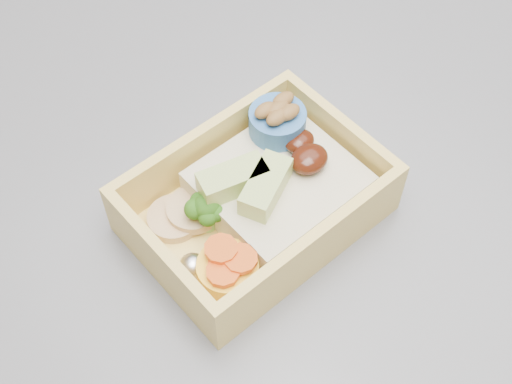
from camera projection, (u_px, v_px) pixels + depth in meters
bento_box at (260, 196)px, 0.47m from camera, size 0.16×0.12×0.06m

